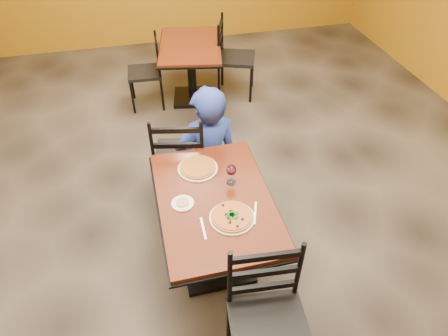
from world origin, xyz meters
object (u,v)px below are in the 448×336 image
object	(u,v)px
chair_main_far	(181,155)
side_plate	(183,203)
chair_main_near	(269,330)
pizza_main	(232,216)
diner	(207,146)
table_second	(191,60)
plate_main	(232,218)
wine_glass	(231,173)
chair_second_right	(236,59)
table_main	(215,217)
pizza_far	(198,167)
chair_second_left	(145,73)
plate_far	(198,168)

from	to	relation	value
chair_main_far	side_plate	size ratio (longest dim) A/B	6.25
chair_main_near	pizza_main	world-z (taller)	chair_main_near
diner	side_plate	distance (m)	0.89
table_second	pizza_main	xyz separation A→B (m)	(-0.20, -2.81, 0.22)
plate_main	wine_glass	bearing A→B (deg)	76.70
chair_main_far	wine_glass	world-z (taller)	chair_main_far
diner	wine_glass	world-z (taller)	diner
chair_main_near	chair_second_right	bearing A→B (deg)	83.48
pizza_main	wine_glass	size ratio (longest dim) A/B	1.58
table_main	chair_second_right	size ratio (longest dim) A/B	1.23
plate_main	chair_second_right	bearing A→B (deg)	74.41
side_plate	wine_glass	distance (m)	0.42
table_main	pizza_far	size ratio (longest dim) A/B	4.39
chair_main_near	chair_main_far	world-z (taller)	chair_main_near
chair_second_left	table_main	bearing A→B (deg)	9.79
table_second	plate_main	distance (m)	2.83
chair_main_far	plate_far	xyz separation A→B (m)	(0.07, -0.50, 0.26)
table_second	chair_second_left	distance (m)	0.59
chair_second_left	diner	xyz separation A→B (m)	(0.42, -1.79, 0.15)
table_second	wine_glass	bearing A→B (deg)	-92.75
chair_main_far	side_plate	xyz separation A→B (m)	(-0.10, -0.84, 0.26)
plate_main	pizza_main	size ratio (longest dim) A/B	1.09
chair_second_left	pizza_main	world-z (taller)	chair_second_left
pizza_far	chair_second_left	bearing A→B (deg)	96.39
chair_main_near	pizza_main	bearing A→B (deg)	99.73
wine_glass	pizza_main	bearing A→B (deg)	-103.30
table_main	table_second	xyz separation A→B (m)	(0.27, 2.61, -0.01)
plate_main	diner	bearing A→B (deg)	87.89
chair_main_far	chair_second_right	size ratio (longest dim) A/B	1.00
plate_far	chair_second_right	bearing A→B (deg)	67.94
table_main	pizza_main	xyz separation A→B (m)	(0.07, -0.21, 0.21)
table_second	chair_second_left	xyz separation A→B (m)	(-0.58, 0.00, -0.11)
chair_second_left	plate_main	xyz separation A→B (m)	(0.38, -2.81, 0.31)
chair_main_far	plate_main	world-z (taller)	chair_main_far
plate_far	chair_main_near	bearing A→B (deg)	-81.55
table_main	chair_second_right	world-z (taller)	chair_second_right
chair_second_right	wine_glass	xyz separation A→B (m)	(-0.70, -2.47, 0.34)
side_plate	plate_far	bearing A→B (deg)	63.07
table_main	plate_far	bearing A→B (deg)	99.50
chair_main_near	pizza_far	size ratio (longest dim) A/B	3.64
plate_main	plate_far	size ratio (longest dim) A/B	1.00
chair_main_near	chair_second_left	distance (m)	3.53
table_main	plate_main	bearing A→B (deg)	-70.54
plate_main	wine_glass	size ratio (longest dim) A/B	1.72
chair_second_left	diner	distance (m)	1.85
plate_main	pizza_far	xyz separation A→B (m)	(-0.13, 0.55, 0.02)
diner	plate_far	xyz separation A→B (m)	(-0.17, -0.46, 0.16)
chair_second_left	plate_far	world-z (taller)	chair_second_left
table_second	wine_glass	world-z (taller)	wine_glass
table_second	chair_second_right	xyz separation A→B (m)	(0.58, 0.00, -0.05)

